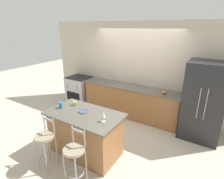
{
  "coord_description": "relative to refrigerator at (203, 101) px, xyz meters",
  "views": [
    {
      "loc": [
        2.02,
        -3.99,
        2.55
      ],
      "look_at": [
        -0.02,
        -0.64,
        1.13
      ],
      "focal_mm": 28.0,
      "sensor_mm": 36.0,
      "label": 1
    }
  ],
  "objects": [
    {
      "name": "back_counter",
      "position": [
        -1.9,
        0.1,
        -0.46
      ],
      "size": [
        2.9,
        0.65,
        0.92
      ],
      "color": "#936038",
      "rests_on": "ground_plane"
    },
    {
      "name": "wine_glass",
      "position": [
        -1.46,
        -1.97,
        0.14
      ],
      "size": [
        0.07,
        0.07,
        0.19
      ],
      "color": "white",
      "rests_on": "kitchen_island"
    },
    {
      "name": "oven_range",
      "position": [
        -3.82,
        0.04,
        -0.46
      ],
      "size": [
        0.77,
        0.71,
        0.93
      ],
      "color": "#B7B7BC",
      "rests_on": "ground_plane"
    },
    {
      "name": "wall_back",
      "position": [
        -1.9,
        0.41,
        0.43
      ],
      "size": [
        6.0,
        0.07,
        2.7
      ],
      "color": "beige",
      "rests_on": "ground_plane"
    },
    {
      "name": "tumbler_cup",
      "position": [
        -2.54,
        -1.96,
        0.07
      ],
      "size": [
        0.08,
        0.08,
        0.12
      ],
      "color": "teal",
      "rests_on": "kitchen_island"
    },
    {
      "name": "sink_faucet",
      "position": [
        -1.9,
        0.29,
        0.14
      ],
      "size": [
        0.02,
        0.13,
        0.22
      ],
      "color": "#ADAFB5",
      "rests_on": "back_counter"
    },
    {
      "name": "dinner_plate",
      "position": [
        -2.01,
        -1.86,
        0.01
      ],
      "size": [
        0.2,
        0.2,
        0.02
      ],
      "color": "#425170",
      "rests_on": "kitchen_island"
    },
    {
      "name": "pumpkin_decoration",
      "position": [
        -0.91,
        -0.01,
        0.05
      ],
      "size": [
        0.12,
        0.12,
        0.12
      ],
      "color": "orange",
      "rests_on": "back_counter"
    },
    {
      "name": "coffee_mug",
      "position": [
        -2.38,
        -1.72,
        0.05
      ],
      "size": [
        0.11,
        0.08,
        0.09
      ],
      "color": "#C1B251",
      "rests_on": "kitchen_island"
    },
    {
      "name": "bar_stool_far",
      "position": [
        -1.61,
        -2.6,
        -0.36
      ],
      "size": [
        0.35,
        0.35,
        1.02
      ],
      "color": "#99999E",
      "rests_on": "ground_plane"
    },
    {
      "name": "soap_bottle",
      "position": [
        -2.67,
        0.32,
        0.06
      ],
      "size": [
        0.06,
        0.06,
        0.13
      ],
      "color": "silver",
      "rests_on": "back_counter"
    },
    {
      "name": "bar_stool_near",
      "position": [
        -2.31,
        -2.6,
        -0.36
      ],
      "size": [
        0.35,
        0.35,
        1.02
      ],
      "color": "#99999E",
      "rests_on": "ground_plane"
    },
    {
      "name": "kitchen_island",
      "position": [
        -1.96,
        -1.9,
        -0.45
      ],
      "size": [
        1.52,
        0.87,
        0.93
      ],
      "color": "#936038",
      "rests_on": "ground_plane"
    },
    {
      "name": "refrigerator",
      "position": [
        0.0,
        0.0,
        0.0
      ],
      "size": [
        0.86,
        0.8,
        1.84
      ],
      "color": "#232326",
      "rests_on": "ground_plane"
    },
    {
      "name": "ground_plane",
      "position": [
        -1.9,
        -0.27,
        -0.92
      ],
      "size": [
        18.0,
        18.0,
        0.0
      ],
      "primitive_type": "plane",
      "color": "beige"
    }
  ]
}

